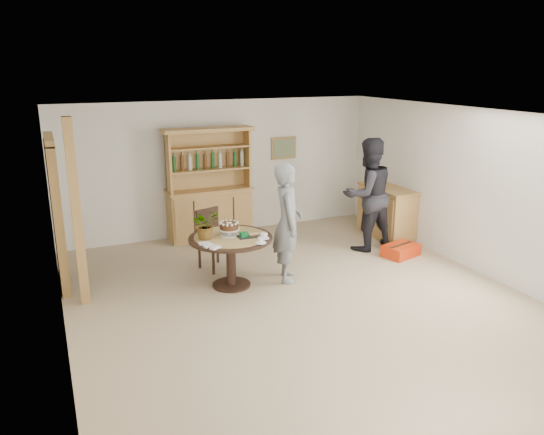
{
  "coord_description": "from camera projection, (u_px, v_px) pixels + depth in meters",
  "views": [
    {
      "loc": [
        -3.02,
        -5.86,
        3.11
      ],
      "look_at": [
        -0.17,
        0.68,
        1.05
      ],
      "focal_mm": 35.0,
      "sensor_mm": 36.0,
      "label": 1
    }
  ],
  "objects": [
    {
      "name": "ground",
      "position": [
        303.0,
        303.0,
        7.18
      ],
      "size": [
        7.0,
        7.0,
        0.0
      ],
      "primitive_type": "plane",
      "color": "tan",
      "rests_on": "ground"
    },
    {
      "name": "room_shell",
      "position": [
        305.0,
        177.0,
        6.71
      ],
      "size": [
        6.04,
        7.04,
        2.52
      ],
      "color": "white",
      "rests_on": "ground"
    },
    {
      "name": "doorway",
      "position": [
        56.0,
        212.0,
        7.51
      ],
      "size": [
        0.13,
        1.1,
        2.18
      ],
      "color": "black",
      "rests_on": "ground"
    },
    {
      "name": "pine_post",
      "position": [
        77.0,
        214.0,
        6.85
      ],
      "size": [
        0.12,
        0.12,
        2.5
      ],
      "primitive_type": "cube",
      "color": "#B4894C",
      "rests_on": "ground"
    },
    {
      "name": "hutch",
      "position": [
        210.0,
        202.0,
        9.73
      ],
      "size": [
        1.62,
        0.54,
        2.04
      ],
      "color": "tan",
      "rests_on": "ground"
    },
    {
      "name": "sideboard",
      "position": [
        386.0,
        212.0,
        9.86
      ],
      "size": [
        0.54,
        1.26,
        0.94
      ],
      "color": "tan",
      "rests_on": "ground"
    },
    {
      "name": "dining_table",
      "position": [
        231.0,
        247.0,
        7.59
      ],
      "size": [
        1.2,
        1.2,
        0.76
      ],
      "color": "black",
      "rests_on": "ground"
    },
    {
      "name": "dining_chair",
      "position": [
        212.0,
        235.0,
        8.32
      ],
      "size": [
        0.54,
        0.54,
        0.95
      ],
      "rotation": [
        0.0,
        0.0,
        0.35
      ],
      "color": "black",
      "rests_on": "ground"
    },
    {
      "name": "birthday_cake",
      "position": [
        229.0,
        227.0,
        7.55
      ],
      "size": [
        0.3,
        0.3,
        0.2
      ],
      "color": "white",
      "rests_on": "dining_table"
    },
    {
      "name": "flower_vase",
      "position": [
        205.0,
        224.0,
        7.39
      ],
      "size": [
        0.47,
        0.44,
        0.42
      ],
      "primitive_type": "imported",
      "rotation": [
        0.0,
        0.0,
        0.35
      ],
      "color": "#3F7233",
      "rests_on": "dining_table"
    },
    {
      "name": "gift_tray",
      "position": [
        248.0,
        235.0,
        7.51
      ],
      "size": [
        0.3,
        0.2,
        0.08
      ],
      "color": "black",
      "rests_on": "dining_table"
    },
    {
      "name": "coffee_cup_a",
      "position": [
        264.0,
        236.0,
        7.44
      ],
      "size": [
        0.15,
        0.15,
        0.09
      ],
      "color": "white",
      "rests_on": "dining_table"
    },
    {
      "name": "coffee_cup_b",
      "position": [
        261.0,
        241.0,
        7.24
      ],
      "size": [
        0.15,
        0.15,
        0.08
      ],
      "color": "white",
      "rests_on": "dining_table"
    },
    {
      "name": "napkins",
      "position": [
        209.0,
        246.0,
        7.11
      ],
      "size": [
        0.24,
        0.33,
        0.03
      ],
      "color": "white",
      "rests_on": "dining_table"
    },
    {
      "name": "teen_boy",
      "position": [
        288.0,
        223.0,
        7.75
      ],
      "size": [
        0.62,
        0.75,
        1.78
      ],
      "primitive_type": "imported",
      "rotation": [
        0.0,
        0.0,
        1.23
      ],
      "color": "slate",
      "rests_on": "ground"
    },
    {
      "name": "adult_person",
      "position": [
        368.0,
        195.0,
        9.05
      ],
      "size": [
        0.98,
        0.78,
        1.95
      ],
      "primitive_type": "imported",
      "rotation": [
        0.0,
        0.0,
        3.19
      ],
      "color": "black",
      "rests_on": "ground"
    },
    {
      "name": "red_suitcase",
      "position": [
        401.0,
        250.0,
        8.92
      ],
      "size": [
        0.69,
        0.55,
        0.21
      ],
      "rotation": [
        0.0,
        0.0,
        0.28
      ],
      "color": "red",
      "rests_on": "ground"
    }
  ]
}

